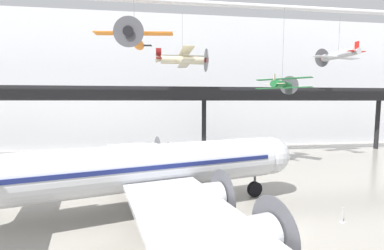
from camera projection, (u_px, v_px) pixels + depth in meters
The scene contains 11 objects.
ground_plane at pixel (274, 231), 16.12m from camera, with size 260.00×260.00×0.00m, color gray.
hangar_back_wall at pixel (197, 83), 46.60m from camera, with size 140.00×3.00×23.01m.
mezzanine_walkway at pixel (205, 98), 38.56m from camera, with size 110.00×3.20×10.26m.
ceiling_truss_beam at pixel (216, 4), 31.06m from camera, with size 120.00×0.60×0.60m.
airliner_silver_main at pixel (142, 168), 18.11m from camera, with size 25.46×29.46×9.59m.
suspended_plane_orange_highwing at pixel (135, 39), 24.38m from camera, with size 7.38×6.03×6.89m.
suspended_plane_silver_racer at pixel (338, 55), 34.79m from camera, with size 7.47×6.17×6.45m.
suspended_plane_green_biplane at pixel (282, 84), 31.82m from camera, with size 5.75×5.80×10.39m.
suspended_plane_cream_biplane at pixel (183, 59), 33.94m from camera, with size 6.99×8.60×7.50m.
stanchion_barrier at pixel (343, 218), 17.21m from camera, with size 0.36×0.36×1.08m.
info_sign_pedestal at pixel (272, 221), 16.44m from camera, with size 0.19×0.78×1.24m.
Camera 1 is at (-7.20, -14.61, 8.12)m, focal length 24.00 mm.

